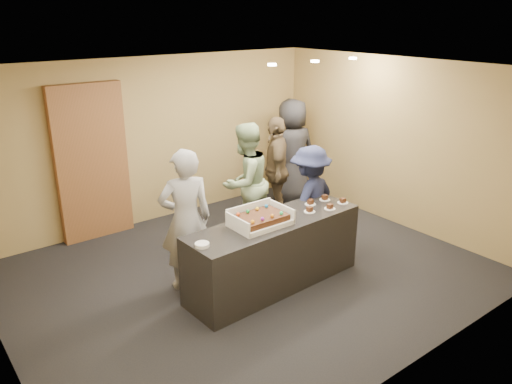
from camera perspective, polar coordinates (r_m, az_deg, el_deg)
room at (r=6.32m, az=-1.03°, el=1.55°), size 6.04×6.00×2.70m
serving_counter at (r=6.39m, az=2.09°, el=-6.99°), size 2.43×0.80×0.90m
storage_cabinet at (r=7.93m, az=-18.25°, el=3.17°), size 1.08×0.15×2.38m
cake_box at (r=6.07m, az=0.36°, el=-3.31°), size 0.70×0.49×0.21m
sheet_cake at (r=6.03m, az=0.51°, el=-2.95°), size 0.60×0.41×0.12m
plate_stack at (r=5.56m, az=-6.18°, el=-6.01°), size 0.16×0.16×0.04m
slice_a at (r=6.49m, az=6.14°, el=-2.08°), size 0.15×0.15×0.07m
slice_b at (r=6.73m, az=6.23°, el=-1.24°), size 0.15×0.15×0.07m
slice_c at (r=6.62m, az=8.43°, el=-1.74°), size 0.15×0.15×0.07m
slice_d at (r=6.92m, az=7.87°, el=-0.72°), size 0.15×0.15×0.07m
slice_e at (r=6.85m, az=9.89°, el=-1.06°), size 0.15×0.15×0.07m
person_server_grey at (r=6.24m, az=-8.03°, el=-3.18°), size 0.76×0.61×1.83m
person_sage_man at (r=7.52m, az=-1.22°, el=1.08°), size 1.02×0.87×1.82m
person_navy_man at (r=7.19m, az=6.16°, el=-0.93°), size 1.13×0.80×1.59m
person_brown_extra at (r=8.24m, az=2.32°, el=2.58°), size 0.98×1.09×1.77m
person_dark_suit at (r=9.02m, az=4.11°, el=4.57°), size 1.05×0.81×1.92m
ceiling_spotlights at (r=7.45m, az=6.76°, el=14.62°), size 1.72×0.12×0.03m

